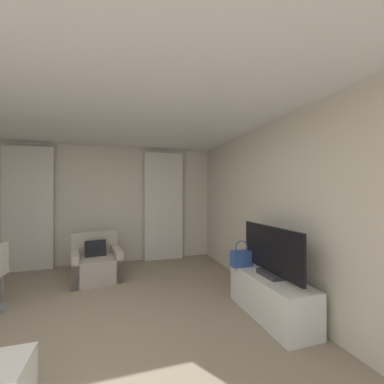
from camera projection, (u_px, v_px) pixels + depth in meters
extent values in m
plane|color=gray|center=(83.00, 345.00, 2.46)|extent=(12.00, 12.00, 0.00)
cube|color=beige|center=(102.00, 204.00, 5.36)|extent=(5.12, 0.06, 2.60)
cube|color=beige|center=(289.00, 212.00, 3.21)|extent=(0.06, 6.12, 2.60)
cube|color=white|center=(83.00, 89.00, 2.47)|extent=(5.12, 6.12, 0.06)
cube|color=silver|center=(28.00, 208.00, 4.83)|extent=(0.90, 0.06, 2.50)
cube|color=silver|center=(164.00, 206.00, 5.64)|extent=(0.90, 0.06, 2.50)
cube|color=#B2A899|center=(96.00, 268.00, 4.32)|extent=(0.94, 0.95, 0.40)
cube|color=#B2A899|center=(94.00, 242.00, 4.63)|extent=(0.82, 0.28, 0.42)
cube|color=#B2A899|center=(116.00, 262.00, 4.48)|extent=(0.26, 0.83, 0.54)
cube|color=#B2A899|center=(75.00, 267.00, 4.17)|extent=(0.26, 0.83, 0.54)
cube|color=black|center=(96.00, 250.00, 4.43)|extent=(0.39, 0.26, 0.37)
cylinder|color=#99999E|center=(2.00, 279.00, 3.38)|extent=(0.04, 0.04, 0.68)
cube|color=white|center=(270.00, 296.00, 3.04)|extent=(0.48, 1.26, 0.51)
cube|color=#333338|center=(271.00, 274.00, 3.02)|extent=(0.20, 0.36, 0.06)
cube|color=black|center=(271.00, 249.00, 3.03)|extent=(0.04, 1.15, 0.57)
cube|color=#335193|center=(241.00, 258.00, 3.44)|extent=(0.30, 0.14, 0.22)
torus|color=#335193|center=(241.00, 247.00, 3.44)|extent=(0.20, 0.02, 0.20)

